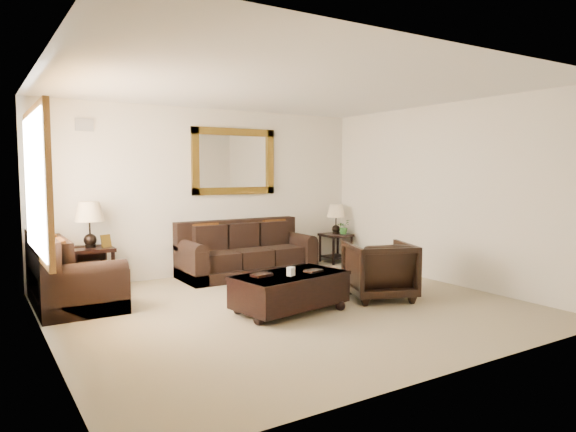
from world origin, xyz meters
TOP-DOWN VIEW (x-y plane):
  - room at (0.00, 0.00)m, footprint 5.51×5.01m
  - window at (-2.70, 0.90)m, footprint 0.07×1.96m
  - mirror at (0.45, 2.47)m, footprint 1.50×0.06m
  - air_vent at (-1.90, 2.48)m, footprint 0.25×0.02m
  - sofa at (0.45, 2.07)m, footprint 2.16×0.93m
  - loveseat at (-2.31, 1.54)m, footprint 0.96×1.62m
  - end_table_left at (-1.93, 2.17)m, footprint 0.58×0.58m
  - end_table_right at (2.40, 2.22)m, footprint 0.49×0.49m
  - coffee_table at (-0.12, -0.19)m, footprint 1.47×0.95m
  - armchair at (1.23, -0.27)m, footprint 1.03×1.00m
  - potted_plant at (2.51, 2.13)m, footprint 0.31×0.32m

SIDE VIEW (x-z plane):
  - coffee_table at x=-0.12m, z-range 0.00..0.58m
  - sofa at x=0.45m, z-range -0.12..0.76m
  - loveseat at x=-2.31m, z-range -0.12..0.79m
  - armchair at x=1.23m, z-range 0.00..0.84m
  - potted_plant at x=2.51m, z-range 0.53..0.74m
  - end_table_right at x=2.40m, z-range 0.16..1.24m
  - end_table_left at x=-1.93m, z-range 0.19..1.46m
  - room at x=0.00m, z-range 0.00..2.71m
  - window at x=-2.70m, z-range 0.72..2.38m
  - mirror at x=0.45m, z-range 1.30..2.40m
  - air_vent at x=-1.90m, z-range 2.26..2.44m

